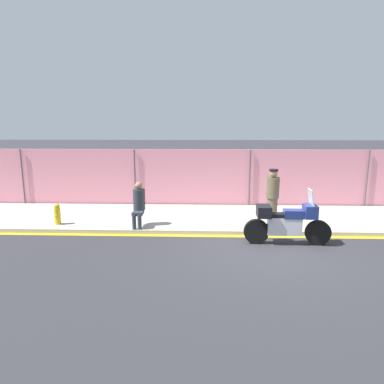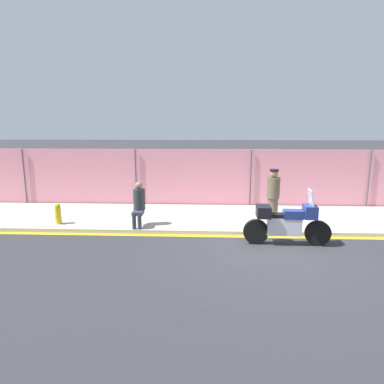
% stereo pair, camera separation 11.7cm
% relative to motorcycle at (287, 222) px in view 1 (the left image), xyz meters
% --- Properties ---
extents(ground_plane, '(120.00, 120.00, 0.00)m').
position_rel_motorcycle_xyz_m(ground_plane, '(-0.48, -0.35, -0.61)').
color(ground_plane, '#2D2D33').
extents(sidewalk, '(32.37, 3.30, 0.12)m').
position_rel_motorcycle_xyz_m(sidewalk, '(-0.48, 2.33, -0.55)').
color(sidewalk, '#ADA89E').
rests_on(sidewalk, ground_plane).
extents(curb_paint_stripe, '(32.37, 0.18, 0.01)m').
position_rel_motorcycle_xyz_m(curb_paint_stripe, '(-0.48, 0.59, -0.61)').
color(curb_paint_stripe, gold).
rests_on(curb_paint_stripe, ground_plane).
extents(storefront_fence, '(30.75, 0.17, 2.23)m').
position_rel_motorcycle_xyz_m(storefront_fence, '(-0.48, 4.07, 0.51)').
color(storefront_fence, pink).
rests_on(storefront_fence, ground_plane).
extents(motorcycle, '(2.30, 0.54, 1.51)m').
position_rel_motorcycle_xyz_m(motorcycle, '(0.00, 0.00, 0.00)').
color(motorcycle, black).
rests_on(motorcycle, ground_plane).
extents(officer_standing, '(0.41, 0.41, 1.62)m').
position_rel_motorcycle_xyz_m(officer_standing, '(0.04, 2.17, 0.33)').
color(officer_standing, brown).
rests_on(officer_standing, sidewalk).
extents(person_seated_on_curb, '(0.36, 0.68, 1.34)m').
position_rel_motorcycle_xyz_m(person_seated_on_curb, '(-4.17, 1.16, 0.26)').
color(person_seated_on_curb, '#2D3342').
rests_on(person_seated_on_curb, sidewalk).
extents(fire_hydrant, '(0.19, 0.23, 0.65)m').
position_rel_motorcycle_xyz_m(fire_hydrant, '(-6.71, 1.22, -0.17)').
color(fire_hydrant, gold).
rests_on(fire_hydrant, sidewalk).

